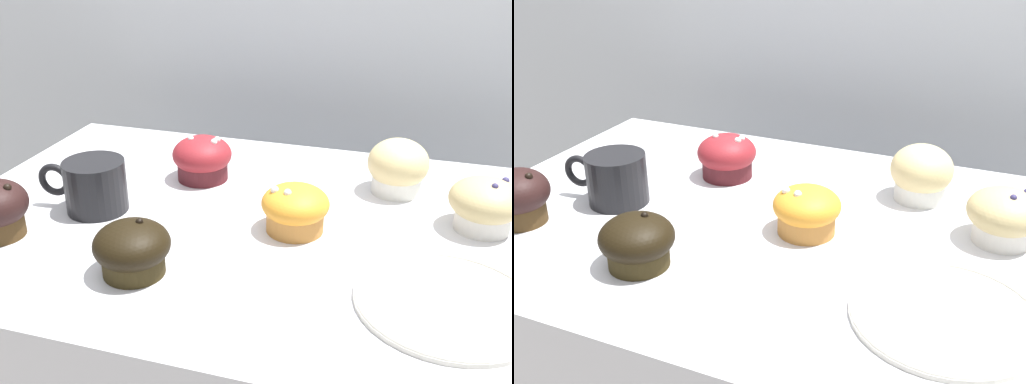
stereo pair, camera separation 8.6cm
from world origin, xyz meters
The scene contains 9 objects.
wall_back centered at (0.00, 0.60, 0.90)m, with size 3.20×0.10×1.80m, color silver.
muffin_front_center centered at (0.15, 0.16, 0.97)m, with size 0.10×0.10×0.09m.
muffin_back_left centered at (-0.36, -0.15, 0.97)m, with size 0.09×0.09×0.08m.
muffin_back_right centered at (-0.16, 0.12, 0.96)m, with size 0.10×0.10×0.08m.
muffin_front_left centered at (0.03, -0.01, 0.96)m, with size 0.10×0.10×0.07m.
muffin_front_right centered at (-0.14, -0.18, 0.96)m, with size 0.10×0.10×0.07m.
muffin_back_center centered at (0.28, 0.07, 0.97)m, with size 0.10×0.10×0.08m.
coffee_cup centered at (-0.28, -0.04, 0.97)m, with size 0.14×0.09×0.08m.
serving_plate centered at (0.24, -0.13, 0.93)m, with size 0.22×0.22×0.01m.
Camera 2 is at (0.27, -0.71, 1.34)m, focal length 42.00 mm.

